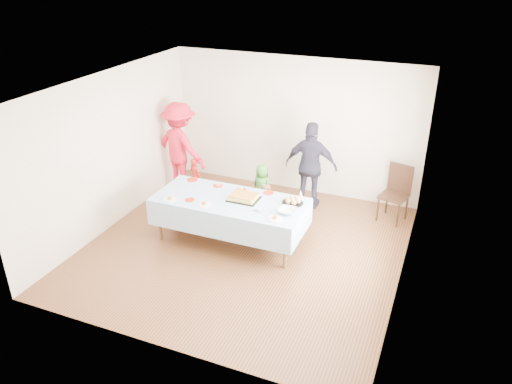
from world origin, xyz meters
TOP-DOWN VIEW (x-y plane):
  - ground at (0.00, 0.00)m, footprint 5.00×5.00m
  - room_walls at (0.05, 0.00)m, footprint 5.04×5.04m
  - party_table at (-0.32, 0.13)m, footprint 2.50×1.10m
  - birthday_cake at (-0.10, 0.20)m, footprint 0.49×0.38m
  - rolls_tray at (0.68, 0.38)m, footprint 0.35×0.35m
  - punch_bowl at (0.72, 0.03)m, footprint 0.29×0.29m
  - party_hat at (0.75, 0.58)m, footprint 0.10×0.10m
  - fork_pile at (0.27, -0.11)m, footprint 0.24×0.18m
  - plate_red_far_a at (-1.25, 0.56)m, footprint 0.19×0.19m
  - plate_red_far_b at (-0.72, 0.51)m, footprint 0.16×0.16m
  - plate_red_far_c at (-0.28, 0.49)m, footprint 0.20×0.20m
  - plate_red_far_d at (0.19, 0.58)m, footprint 0.18×0.18m
  - plate_red_near at (-0.90, -0.15)m, footprint 0.16×0.16m
  - plate_white_left at (-1.21, -0.26)m, footprint 0.21×0.21m
  - plate_white_mid at (-0.61, -0.21)m, footprint 0.21×0.21m
  - plate_white_right at (0.60, -0.22)m, footprint 0.22×0.22m
  - dining_chair at (2.12, 1.97)m, footprint 0.55×0.55m
  - toddler_left at (-1.72, 1.49)m, footprint 0.33×0.28m
  - toddler_mid at (-0.28, 1.45)m, footprint 0.49×0.39m
  - toddler_right at (0.01, 0.90)m, footprint 0.45×0.39m
  - adult_left at (-2.10, 1.62)m, footprint 1.31×0.95m
  - adult_right at (0.55, 1.84)m, footprint 1.00×0.46m

SIDE VIEW (x-z plane):
  - ground at x=0.00m, z-range 0.00..0.00m
  - toddler_left at x=-1.72m, z-range 0.00..0.77m
  - toddler_right at x=0.01m, z-range 0.00..0.78m
  - toddler_mid at x=-0.28m, z-range 0.00..0.87m
  - dining_chair at x=2.12m, z-range 0.06..1.09m
  - party_table at x=-0.32m, z-range 0.33..1.11m
  - plate_red_far_a at x=-1.25m, z-range 0.78..0.79m
  - plate_red_far_b at x=-0.72m, z-range 0.78..0.79m
  - plate_red_far_c at x=-0.28m, z-range 0.78..0.79m
  - plate_red_far_d at x=0.19m, z-range 0.78..0.79m
  - plate_red_near at x=-0.90m, z-range 0.78..0.79m
  - plate_white_left at x=-1.21m, z-range 0.78..0.79m
  - plate_white_mid at x=-0.61m, z-range 0.78..0.79m
  - plate_white_right at x=0.60m, z-range 0.78..0.79m
  - fork_pile at x=0.27m, z-range 0.78..0.85m
  - punch_bowl at x=0.72m, z-range 0.78..0.85m
  - birthday_cake at x=-0.10m, z-range 0.78..0.86m
  - rolls_tray at x=0.68m, z-range 0.77..0.88m
  - adult_right at x=0.55m, z-range 0.00..1.68m
  - party_hat at x=0.75m, z-range 0.78..0.94m
  - adult_left at x=-2.10m, z-range 0.00..1.82m
  - room_walls at x=0.05m, z-range 0.41..3.13m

